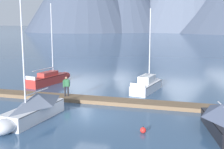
% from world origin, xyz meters
% --- Properties ---
extents(ground_plane, '(700.00, 700.00, 0.00)m').
position_xyz_m(ground_plane, '(0.00, 0.00, 0.00)').
color(ground_plane, '#38567A').
extents(dock, '(22.60, 2.10, 0.30)m').
position_xyz_m(dock, '(0.00, 4.00, 0.14)').
color(dock, brown).
rests_on(dock, ground).
extents(sailboat_nearest_berth, '(2.61, 6.52, 8.41)m').
position_xyz_m(sailboat_nearest_berth, '(-7.88, 9.91, 0.57)').
color(sailboat_nearest_berth, '#B2332D').
rests_on(sailboat_nearest_berth, ground).
extents(sailboat_second_berth, '(2.26, 6.55, 9.23)m').
position_xyz_m(sailboat_second_berth, '(-3.43, -1.74, 0.84)').
color(sailboat_second_berth, silver).
rests_on(sailboat_second_berth, ground).
extents(sailboat_mid_dock_port, '(2.54, 6.20, 7.78)m').
position_xyz_m(sailboat_mid_dock_port, '(2.68, 9.42, 0.58)').
color(sailboat_mid_dock_port, white).
rests_on(sailboat_mid_dock_port, ground).
extents(person_on_dock, '(0.50, 0.40, 1.69)m').
position_xyz_m(person_on_dock, '(-3.45, 4.02, 1.26)').
color(person_on_dock, '#232328').
rests_on(person_on_dock, dock).
extents(mooring_buoy_channel_marker, '(0.37, 0.37, 0.45)m').
position_xyz_m(mooring_buoy_channel_marker, '(4.16, -2.07, 0.18)').
color(mooring_buoy_channel_marker, red).
rests_on(mooring_buoy_channel_marker, ground).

